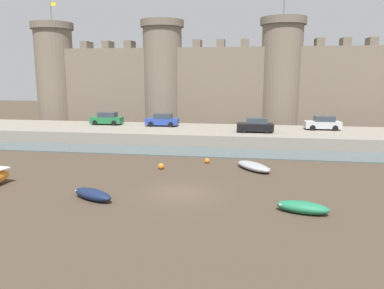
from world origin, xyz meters
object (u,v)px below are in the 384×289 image
car_quay_centre_west (162,120)px  rowboat_near_channel_right (253,166)px  car_quay_east (107,119)px  mooring_buoy_off_centre (161,166)px  car_quay_west (255,125)px  rowboat_foreground_right (303,207)px  mooring_buoy_near_shore (207,161)px  car_quay_centre_east (323,123)px  rowboat_midflat_left (93,194)px

car_quay_centre_west → rowboat_near_channel_right: bearing=-53.4°
car_quay_east → mooring_buoy_off_centre: bearing=-55.8°
car_quay_west → mooring_buoy_off_centre: bearing=-121.6°
car_quay_west → rowboat_foreground_right: bearing=-83.3°
mooring_buoy_near_shore → car_quay_centre_east: car_quay_centre_east is taller
rowboat_foreground_right → car_quay_centre_west: bearing=119.7°
rowboat_near_channel_right → rowboat_midflat_left: size_ratio=1.16×
rowboat_foreground_right → mooring_buoy_near_shore: size_ratio=7.01×
mooring_buoy_near_shore → mooring_buoy_off_centre: bearing=-142.7°
rowboat_near_channel_right → car_quay_centre_east: size_ratio=0.92×
car_quay_west → car_quay_east: size_ratio=1.00×
rowboat_near_channel_right → car_quay_west: size_ratio=0.92×
rowboat_foreground_right → mooring_buoy_off_centre: (-10.43, 8.61, -0.11)m
mooring_buoy_off_centre → rowboat_near_channel_right: bearing=6.5°
mooring_buoy_near_shore → car_quay_west: (4.32, 10.13, 1.92)m
rowboat_near_channel_right → car_quay_east: bearing=140.5°
car_quay_centre_east → rowboat_foreground_right: bearing=-102.4°
rowboat_foreground_right → rowboat_near_channel_right: 9.88m
mooring_buoy_off_centre → car_quay_west: (7.91, 12.86, 1.90)m
rowboat_foreground_right → car_quay_centre_east: bearing=77.6°
rowboat_midflat_left → car_quay_east: size_ratio=0.80×
car_quay_west → car_quay_centre_east: bearing=22.0°
mooring_buoy_off_centre → car_quay_west: car_quay_west is taller
mooring_buoy_off_centre → car_quay_west: bearing=58.4°
rowboat_midflat_left → car_quay_west: 23.61m
car_quay_centre_west → car_quay_west: bearing=-16.0°
rowboat_near_channel_right → car_quay_east: car_quay_east is taller
car_quay_centre_west → car_quay_east: bearing=177.8°
rowboat_near_channel_right → car_quay_east: (-18.89, 15.60, 1.81)m
rowboat_near_channel_right → mooring_buoy_near_shore: 4.50m
mooring_buoy_near_shore → car_quay_west: bearing=66.9°
rowboat_midflat_left → car_quay_east: car_quay_east is taller
car_quay_centre_east → car_quay_centre_west: size_ratio=1.00×
mooring_buoy_near_shore → rowboat_near_channel_right: bearing=-24.3°
rowboat_foreground_right → car_quay_east: car_quay_east is taller
car_quay_west → car_quay_east: same height
rowboat_near_channel_right → car_quay_west: bearing=88.9°
rowboat_near_channel_right → car_quay_centre_east: (8.16, 15.19, 1.81)m
mooring_buoy_off_centre → car_quay_centre_east: bearing=45.4°
car_quay_centre_east → car_quay_centre_west: same height
mooring_buoy_off_centre → car_quay_centre_west: (-3.71, 16.19, 1.90)m
rowboat_near_channel_right → car_quay_west: 12.12m
rowboat_midflat_left → car_quay_centre_west: car_quay_centre_west is taller
car_quay_centre_east → rowboat_near_channel_right: bearing=-118.3°
rowboat_midflat_left → mooring_buoy_off_centre: size_ratio=6.54×
rowboat_near_channel_right → car_quay_west: (0.22, 11.98, 1.81)m
mooring_buoy_off_centre → car_quay_east: size_ratio=0.12×
mooring_buoy_off_centre → car_quay_centre_west: bearing=102.9°
mooring_buoy_off_centre → car_quay_east: bearing=124.2°
rowboat_foreground_right → mooring_buoy_off_centre: 13.53m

